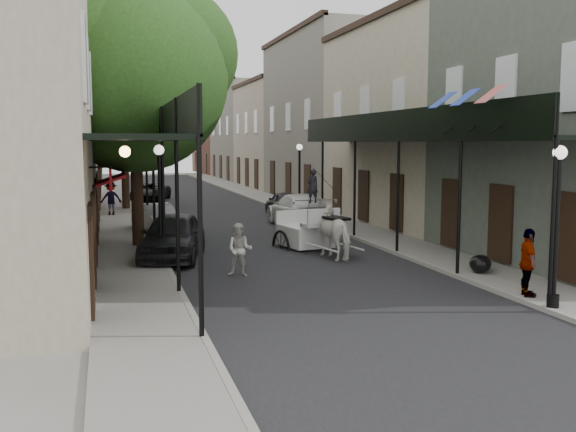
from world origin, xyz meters
TOP-DOWN VIEW (x-y plane):
  - ground at (0.00, 0.00)m, footprint 140.00×140.00m
  - road at (0.00, 20.00)m, footprint 8.00×90.00m
  - sidewalk_left at (-5.00, 20.00)m, footprint 2.20×90.00m
  - sidewalk_right at (5.00, 20.00)m, footprint 2.20×90.00m
  - building_row_left at (-8.60, 30.00)m, footprint 5.00×80.00m
  - building_row_right at (8.60, 30.00)m, footprint 5.00×80.00m
  - gallery_left at (-4.79, 6.98)m, footprint 2.20×18.05m
  - gallery_right at (4.79, 6.98)m, footprint 2.20×18.05m
  - tree_near at (-4.20, 10.18)m, footprint 7.31×6.80m
  - tree_far at (-4.25, 24.18)m, footprint 6.45×6.00m
  - lamppost_right_near at (4.10, -2.00)m, footprint 0.32×0.32m
  - lamppost_left at (-4.10, 6.00)m, footprint 0.32×0.32m
  - lamppost_right_far at (4.10, 18.00)m, footprint 0.32×0.32m
  - horse at (1.80, 6.00)m, footprint 1.34×2.25m
  - carriage at (1.28, 8.72)m, footprint 2.09×2.85m
  - pedestrian_walking at (-2.00, 3.98)m, footprint 0.93×0.84m
  - pedestrian_sidewalk_left at (-5.47, 20.63)m, footprint 1.23×0.84m
  - pedestrian_sidewalk_right at (4.20, -0.92)m, footprint 0.74×1.07m
  - car_left_near at (-3.60, 7.30)m, footprint 2.93×4.91m
  - car_left_mid at (-3.60, 14.00)m, footprint 2.10×3.95m
  - car_left_far at (-2.78, 30.14)m, footprint 3.24×4.78m
  - car_right_near at (2.89, 14.00)m, footprint 2.41×5.53m
  - car_right_far at (3.60, 19.07)m, footprint 1.68×3.92m
  - trash_bags at (4.81, 2.09)m, footprint 0.89×1.04m

SIDE VIEW (x-z plane):
  - ground at x=0.00m, z-range 0.00..0.00m
  - road at x=0.00m, z-range 0.00..0.01m
  - sidewalk_left at x=-5.00m, z-range 0.00..0.12m
  - sidewalk_right at x=5.00m, z-range 0.00..0.12m
  - trash_bags at x=4.81m, z-range 0.10..0.64m
  - car_left_far at x=-2.78m, z-range 0.00..1.22m
  - car_left_mid at x=-3.60m, z-range 0.00..1.24m
  - car_right_far at x=3.60m, z-range 0.00..1.32m
  - pedestrian_walking at x=-2.00m, z-range 0.00..1.56m
  - car_left_near at x=-3.60m, z-range 0.00..1.57m
  - car_right_near at x=2.89m, z-range 0.00..1.58m
  - horse at x=1.80m, z-range 0.00..1.78m
  - pedestrian_sidewalk_right at x=4.20m, z-range 0.12..1.81m
  - pedestrian_sidewalk_left at x=-5.47m, z-range 0.12..1.87m
  - carriage at x=1.28m, z-range -0.33..2.64m
  - lamppost_right_near at x=4.10m, z-range 0.19..3.90m
  - lamppost_left at x=-4.10m, z-range 0.19..3.90m
  - lamppost_right_far at x=4.10m, z-range 0.19..3.90m
  - gallery_left at x=-4.79m, z-range 1.61..6.49m
  - gallery_right at x=4.79m, z-range 1.61..6.49m
  - building_row_left at x=-8.60m, z-range 0.00..10.50m
  - building_row_right at x=8.60m, z-range 0.00..10.50m
  - tree_far at x=-4.25m, z-range 1.53..10.14m
  - tree_near at x=-4.20m, z-range 1.67..11.30m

